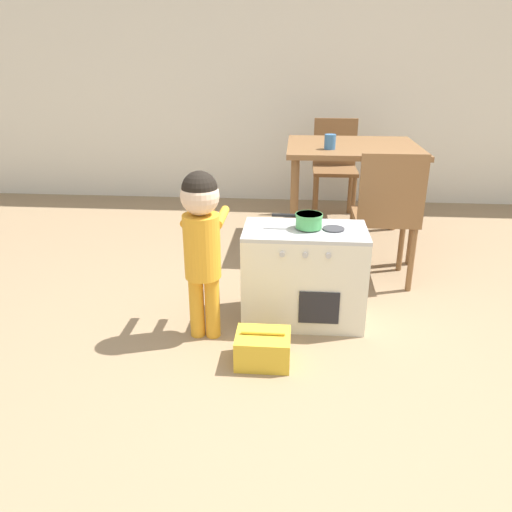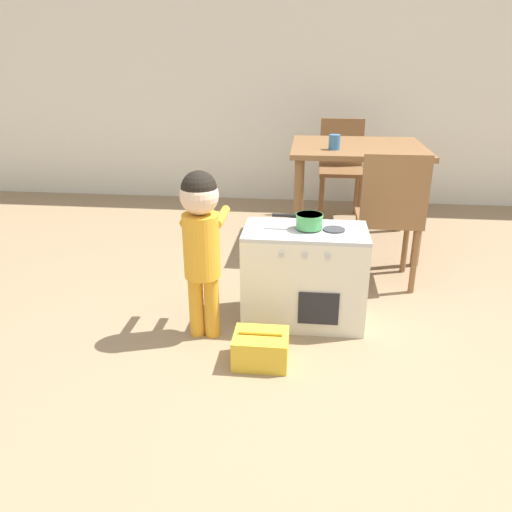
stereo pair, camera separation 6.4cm
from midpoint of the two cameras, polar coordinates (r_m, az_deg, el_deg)
ground_plane at (r=2.10m, az=6.05°, el=-17.89°), size 16.00×16.00×0.00m
wall_back at (r=4.87m, az=6.05°, el=21.39°), size 10.00×0.06×2.60m
play_kitchen at (r=2.66m, az=4.78°, el=-2.18°), size 0.63×0.37×0.53m
toy_pot at (r=2.55m, az=5.28°, el=4.15°), size 0.26×0.14×0.07m
child_figure at (r=2.39m, az=-7.00°, el=2.70°), size 0.20×0.34×0.86m
toy_basket at (r=2.36m, az=0.01°, el=-10.52°), size 0.25×0.20×0.16m
dining_table at (r=3.71m, az=10.42°, el=10.73°), size 0.93×0.85×0.75m
dining_chair_near at (r=3.09m, az=14.11°, el=4.60°), size 0.37×0.37×0.84m
dining_chair_far at (r=4.44m, az=8.57°, el=10.19°), size 0.37×0.37×0.84m
cup_on_table at (r=3.48m, az=7.93°, el=12.80°), size 0.08×0.08×0.10m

